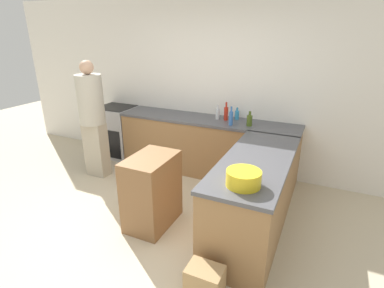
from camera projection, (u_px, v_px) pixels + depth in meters
The scene contains 14 objects.
ground_plane at pixel (143, 237), 3.36m from camera, with size 14.00×14.00×0.00m, color beige.
wall_back at pixel (215, 86), 4.71m from camera, with size 8.00×0.06×2.70m.
counter_back at pixel (206, 146), 4.76m from camera, with size 2.83×0.61×0.90m.
counter_peninsula at pixel (254, 196), 3.33m from camera, with size 0.69×1.83×0.90m.
range_oven at pixel (118, 131), 5.44m from camera, with size 0.64×0.59×0.92m.
island_table at pixel (152, 191), 3.47m from camera, with size 0.45×0.67×0.86m.
mixing_bowl at pixel (244, 178), 2.59m from camera, with size 0.31×0.31×0.14m.
olive_oil_bottle at pixel (249, 120), 4.23m from camera, with size 0.08×0.08×0.21m.
hot_sauce_bottle at pixel (226, 113), 4.49m from camera, with size 0.06×0.06×0.27m.
water_bottle_blue at pixel (231, 118), 4.25m from camera, with size 0.06×0.06×0.27m.
dish_soap_bottle at pixel (237, 115), 4.55m from camera, with size 0.07×0.07×0.18m.
vinegar_bottle_clear at pixel (218, 114), 4.55m from camera, with size 0.06×0.06×0.22m.
person_by_range at pixel (92, 116), 4.50m from camera, with size 0.38×0.38×1.79m.
paper_bag at pixel (205, 283), 2.55m from camera, with size 0.31×0.23×0.31m.
Camera 1 is at (1.67, -2.28, 2.17)m, focal length 28.00 mm.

